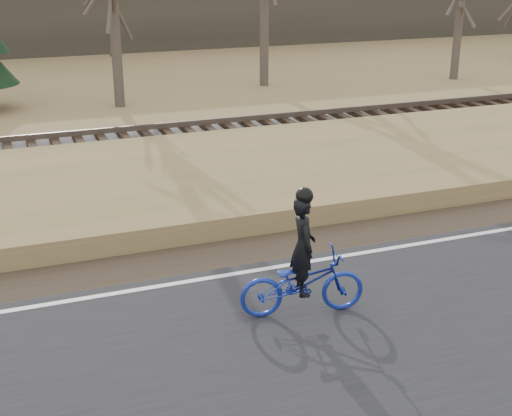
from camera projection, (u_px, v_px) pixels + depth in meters
name	position (u px, v px, depth m)	size (l,w,h in m)	color
ground	(321.00, 268.00, 12.58)	(120.00, 120.00, 0.00)	#95714C
road	(396.00, 334.00, 10.38)	(120.00, 6.00, 0.06)	black
edge_line	(316.00, 261.00, 12.73)	(120.00, 0.12, 0.01)	silver
shoulder	(293.00, 242.00, 13.62)	(120.00, 1.60, 0.04)	#473A2B
embankment	(240.00, 186.00, 16.18)	(120.00, 5.00, 0.44)	#95714C
ballast	(194.00, 145.00, 19.51)	(120.00, 3.00, 0.45)	slate
railroad	(193.00, 134.00, 19.41)	(120.00, 2.40, 0.29)	black
cyclist	(302.00, 275.00, 10.71)	(2.00, 0.99, 2.03)	navy
bare_tree_near_left	(114.00, 10.00, 24.15)	(0.36, 0.36, 6.61)	#51453B
bare_tree_right	(461.00, 4.00, 29.47)	(0.36, 0.36, 6.24)	#51453B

